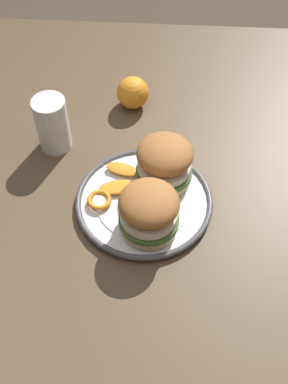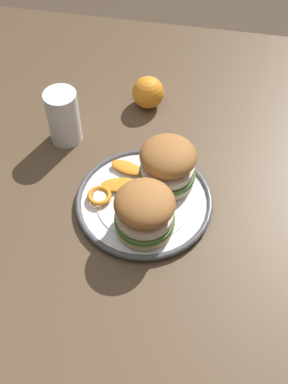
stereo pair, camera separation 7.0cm
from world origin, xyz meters
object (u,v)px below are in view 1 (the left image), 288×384
at_px(whole_orange, 133,93).
at_px(dinner_plate, 144,201).
at_px(sandwich_half_left, 165,162).
at_px(sandwich_half_right, 149,211).
at_px(drinking_glass, 53,127).
at_px(dining_table, 114,256).

bearing_deg(whole_orange, dinner_plate, -171.41).
bearing_deg(sandwich_half_left, sandwich_half_right, 168.63).
bearing_deg(drinking_glass, sandwich_half_right, -135.03).
bearing_deg(sandwich_half_right, dinner_plate, 11.31).
height_order(dining_table, dinner_plate, dinner_plate).
bearing_deg(sandwich_half_right, dining_table, 95.83).
distance_m(dining_table, drinking_glass, 0.30).
relative_size(sandwich_half_right, whole_orange, 1.56).
xyz_separation_m(dinner_plate, drinking_glass, (0.15, 0.20, 0.04)).
relative_size(sandwich_half_left, drinking_glass, 1.04).
distance_m(dinner_plate, sandwich_half_right, 0.09).
relative_size(sandwich_half_right, drinking_glass, 0.93).
relative_size(drinking_glass, whole_orange, 1.68).
bearing_deg(dining_table, drinking_glass, 33.00).
xyz_separation_m(dining_table, drinking_glass, (0.22, 0.15, 0.14)).
distance_m(dining_table, sandwich_half_left, 0.22).
bearing_deg(dining_table, dinner_plate, -38.94).
relative_size(dinner_plate, sandwich_half_left, 2.10).
xyz_separation_m(sandwich_half_right, whole_orange, (0.36, 0.06, -0.03)).
bearing_deg(drinking_glass, dinner_plate, -126.77).
xyz_separation_m(dinner_plate, sandwich_half_left, (0.05, -0.04, 0.06)).
xyz_separation_m(dinner_plate, whole_orange, (0.29, 0.04, 0.03)).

